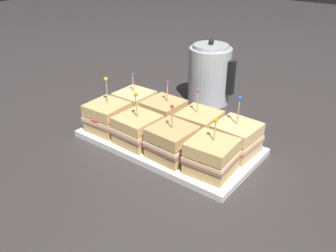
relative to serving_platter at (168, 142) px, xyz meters
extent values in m
plane|color=#383333|center=(0.00, 0.00, -0.01)|extent=(6.00, 6.00, 0.00)
cube|color=silver|center=(0.00, 0.00, 0.00)|extent=(0.53, 0.27, 0.01)
cube|color=silver|center=(0.00, 0.00, 0.01)|extent=(0.53, 0.27, 0.01)
cube|color=tan|center=(-0.19, -0.06, 0.03)|extent=(0.11, 0.11, 0.03)
cube|color=tan|center=(-0.19, -0.06, 0.05)|extent=(0.12, 0.12, 0.01)
cube|color=beige|center=(-0.19, -0.06, 0.06)|extent=(0.12, 0.12, 0.01)
cylinder|color=red|center=(-0.19, -0.08, 0.06)|extent=(0.08, 0.08, 0.00)
cube|color=#E0B771|center=(-0.19, -0.06, 0.08)|extent=(0.11, 0.11, 0.03)
cylinder|color=tan|center=(-0.19, -0.05, 0.13)|extent=(0.00, 0.01, 0.09)
sphere|color=yellow|center=(-0.19, -0.05, 0.17)|extent=(0.01, 0.01, 0.01)
cube|color=tan|center=(-0.06, -0.06, 0.03)|extent=(0.11, 0.11, 0.03)
cube|color=tan|center=(-0.06, -0.06, 0.05)|extent=(0.12, 0.12, 0.01)
cube|color=beige|center=(-0.06, -0.06, 0.06)|extent=(0.12, 0.12, 0.01)
cube|color=#E0B771|center=(-0.06, -0.06, 0.08)|extent=(0.11, 0.11, 0.03)
cylinder|color=tan|center=(-0.06, -0.07, 0.12)|extent=(0.00, 0.01, 0.08)
sphere|color=orange|center=(-0.06, -0.07, 0.16)|extent=(0.01, 0.01, 0.01)
cube|color=tan|center=(0.06, -0.06, 0.03)|extent=(0.12, 0.12, 0.03)
cube|color=#B26B60|center=(0.06, -0.06, 0.05)|extent=(0.12, 0.12, 0.01)
cube|color=beige|center=(0.06, -0.06, 0.06)|extent=(0.12, 0.12, 0.01)
cylinder|color=red|center=(0.06, -0.08, 0.06)|extent=(0.06, 0.06, 0.00)
cube|color=tan|center=(0.06, -0.06, 0.08)|extent=(0.12, 0.12, 0.03)
cylinder|color=tan|center=(0.06, -0.07, 0.12)|extent=(0.00, 0.01, 0.08)
sphere|color=red|center=(0.06, -0.07, 0.16)|extent=(0.01, 0.01, 0.01)
cube|color=tan|center=(0.19, -0.06, 0.03)|extent=(0.12, 0.12, 0.03)
cube|color=#B26B60|center=(0.19, -0.06, 0.05)|extent=(0.12, 0.12, 0.01)
cube|color=beige|center=(0.19, -0.06, 0.06)|extent=(0.12, 0.12, 0.01)
cylinder|color=red|center=(0.19, -0.08, 0.06)|extent=(0.06, 0.06, 0.00)
cube|color=#E0B771|center=(0.19, -0.06, 0.08)|extent=(0.12, 0.12, 0.03)
cylinder|color=tan|center=(0.19, -0.05, 0.12)|extent=(0.00, 0.01, 0.07)
sphere|color=orange|center=(0.19, -0.05, 0.15)|extent=(0.01, 0.01, 0.01)
cube|color=#DBB77A|center=(-0.19, 0.06, 0.03)|extent=(0.11, 0.11, 0.03)
cube|color=tan|center=(-0.19, 0.06, 0.05)|extent=(0.12, 0.12, 0.01)
cube|color=beige|center=(-0.19, 0.06, 0.06)|extent=(0.11, 0.11, 0.01)
cube|color=#E8C281|center=(-0.19, 0.06, 0.08)|extent=(0.11, 0.11, 0.03)
cylinder|color=tan|center=(-0.20, 0.07, 0.12)|extent=(0.00, 0.01, 0.07)
sphere|color=blue|center=(-0.20, 0.07, 0.15)|extent=(0.01, 0.01, 0.01)
cube|color=tan|center=(-0.06, 0.06, 0.03)|extent=(0.11, 0.11, 0.03)
cube|color=tan|center=(-0.06, 0.06, 0.05)|extent=(0.12, 0.12, 0.01)
cube|color=beige|center=(-0.06, 0.06, 0.06)|extent=(0.12, 0.12, 0.01)
cylinder|color=red|center=(-0.06, 0.04, 0.06)|extent=(0.06, 0.06, 0.00)
cube|color=tan|center=(-0.06, 0.06, 0.08)|extent=(0.11, 0.11, 0.03)
cylinder|color=tan|center=(-0.05, 0.07, 0.12)|extent=(0.00, 0.00, 0.07)
sphere|color=purple|center=(-0.05, 0.07, 0.16)|extent=(0.01, 0.01, 0.01)
cube|color=tan|center=(0.07, 0.07, 0.03)|extent=(0.11, 0.11, 0.03)
cube|color=tan|center=(0.07, 0.07, 0.05)|extent=(0.12, 0.12, 0.01)
cube|color=beige|center=(0.07, 0.07, 0.06)|extent=(0.12, 0.12, 0.01)
cube|color=#E0B771|center=(0.07, 0.07, 0.08)|extent=(0.11, 0.11, 0.03)
cylinder|color=tan|center=(0.06, 0.06, 0.12)|extent=(0.00, 0.01, 0.08)
sphere|color=purple|center=(0.06, 0.06, 0.16)|extent=(0.01, 0.01, 0.01)
cube|color=#DBB77A|center=(0.19, 0.06, 0.03)|extent=(0.12, 0.12, 0.03)
cube|color=tan|center=(0.19, 0.06, 0.05)|extent=(0.12, 0.12, 0.01)
cube|color=beige|center=(0.19, 0.06, 0.06)|extent=(0.12, 0.12, 0.01)
cylinder|color=red|center=(0.19, 0.04, 0.06)|extent=(0.09, 0.09, 0.00)
cube|color=#E8C281|center=(0.19, 0.06, 0.08)|extent=(0.12, 0.12, 0.03)
cylinder|color=tan|center=(0.19, 0.06, 0.13)|extent=(0.00, 0.01, 0.09)
sphere|color=blue|center=(0.19, 0.06, 0.17)|extent=(0.01, 0.01, 0.01)
cylinder|color=#B7BABF|center=(-0.08, 0.35, 0.09)|extent=(0.16, 0.16, 0.21)
cylinder|color=#B7BABF|center=(-0.08, 0.35, 0.20)|extent=(0.13, 0.13, 0.01)
sphere|color=black|center=(-0.08, 0.35, 0.22)|extent=(0.02, 0.02, 0.02)
cube|color=black|center=(0.01, 0.35, 0.10)|extent=(0.02, 0.02, 0.12)
camera|label=1|loc=(0.56, -0.73, 0.54)|focal=38.00mm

